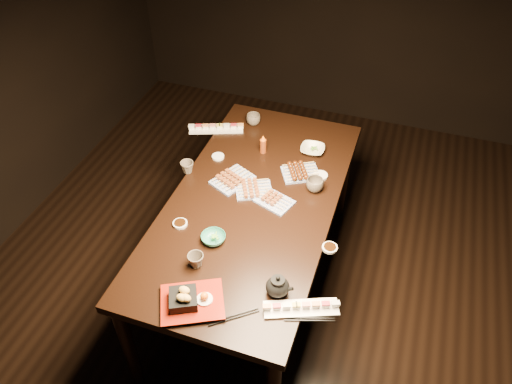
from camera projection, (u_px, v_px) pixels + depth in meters
ground at (266, 333)px, 3.02m from camera, size 5.00×5.00×0.00m
dining_table at (253, 245)px, 3.04m from camera, size 1.41×1.99×0.75m
sushi_platter_near at (301, 306)px, 2.24m from camera, size 0.35×0.21×0.04m
sushi_platter_far at (216, 127)px, 3.28m from camera, size 0.36×0.22×0.04m
yakitori_plate_center at (254, 188)px, 2.83m from camera, size 0.25×0.22×0.05m
yakitori_plate_right at (274, 199)px, 2.76m from camera, size 0.23×0.20×0.05m
yakitori_plate_left at (232, 177)px, 2.89m from camera, size 0.25×0.28×0.06m
tsukune_plate at (301, 171)px, 2.94m from camera, size 0.26×0.24×0.05m
edamame_bowl_green at (213, 238)px, 2.55m from camera, size 0.15×0.15×0.04m
edamame_bowl_cream at (312, 150)px, 3.10m from camera, size 0.16×0.16×0.04m
tempura_tray at (192, 297)px, 2.24m from camera, size 0.36×0.33×0.10m
teacup_near_left at (196, 260)px, 2.42m from camera, size 0.11×0.11×0.07m
teacup_mid_right at (315, 185)px, 2.83m from camera, size 0.12×0.12×0.08m
teacup_far_left at (187, 167)px, 2.95m from camera, size 0.08×0.08×0.07m
teacup_far_right at (253, 119)px, 3.32m from camera, size 0.13×0.13×0.07m
teapot at (278, 285)px, 2.29m from camera, size 0.13×0.13×0.11m
condiment_bottle at (263, 144)px, 3.07m from camera, size 0.04×0.04×0.12m
sauce_dish_west at (180, 224)px, 2.65m from camera, size 0.11×0.11×0.01m
sauce_dish_east at (320, 176)px, 2.93m from camera, size 0.09×0.09×0.02m
sauce_dish_se at (330, 248)px, 2.52m from camera, size 0.11×0.11×0.01m
sauce_dish_nw at (218, 157)px, 3.07m from camera, size 0.09×0.09×0.01m
chopsticks_near at (233, 317)px, 2.22m from camera, size 0.20×0.17×0.01m
chopsticks_se at (310, 320)px, 2.21m from camera, size 0.22×0.09×0.01m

